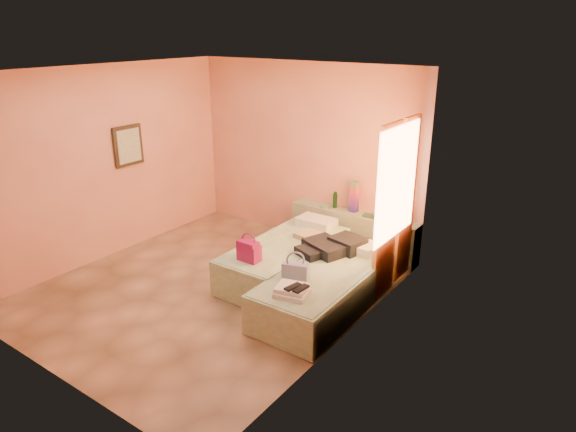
# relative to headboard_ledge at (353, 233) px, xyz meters

# --- Properties ---
(ground) EXTENTS (4.50, 4.50, 0.00)m
(ground) POSITION_rel_headboard_ledge_xyz_m (-0.98, -2.10, -0.33)
(ground) COLOR tan
(ground) RESTS_ON ground
(room_walls) EXTENTS (4.02, 4.51, 2.81)m
(room_walls) POSITION_rel_headboard_ledge_xyz_m (-0.77, -1.53, 1.46)
(room_walls) COLOR #EDA17E
(room_walls) RESTS_ON ground
(headboard_ledge) EXTENTS (2.05, 0.30, 0.65)m
(headboard_ledge) POSITION_rel_headboard_ledge_xyz_m (0.00, 0.00, 0.00)
(headboard_ledge) COLOR #9DA98A
(headboard_ledge) RESTS_ON ground
(bed_left) EXTENTS (0.92, 2.01, 0.50)m
(bed_left) POSITION_rel_headboard_ledge_xyz_m (-0.38, -1.26, -0.08)
(bed_left) COLOR #BBDCB1
(bed_left) RESTS_ON ground
(bed_right) EXTENTS (0.92, 2.01, 0.50)m
(bed_right) POSITION_rel_headboard_ledge_xyz_m (0.52, -1.70, -0.08)
(bed_right) COLOR #BBDCB1
(bed_right) RESTS_ON ground
(water_bottle) EXTENTS (0.08, 0.08, 0.24)m
(water_bottle) POSITION_rel_headboard_ledge_xyz_m (-0.35, 0.03, 0.45)
(water_bottle) COLOR #143919
(water_bottle) RESTS_ON headboard_ledge
(rainbow_box) EXTENTS (0.11, 0.11, 0.47)m
(rainbow_box) POSITION_rel_headboard_ledge_xyz_m (-0.03, 0.03, 0.56)
(rainbow_box) COLOR #9A1253
(rainbow_box) RESTS_ON headboard_ledge
(small_dish) EXTENTS (0.13, 0.13, 0.03)m
(small_dish) POSITION_rel_headboard_ledge_xyz_m (-0.47, -0.07, 0.34)
(small_dish) COLOR #519565
(small_dish) RESTS_ON headboard_ledge
(green_book) EXTENTS (0.18, 0.14, 0.03)m
(green_book) POSITION_rel_headboard_ledge_xyz_m (0.27, -0.03, 0.34)
(green_book) COLOR #2A4F36
(green_book) RESTS_ON headboard_ledge
(flower_vase) EXTENTS (0.23, 0.23, 0.24)m
(flower_vase) POSITION_rel_headboard_ledge_xyz_m (0.82, -0.04, 0.45)
(flower_vase) COLOR white
(flower_vase) RESTS_ON headboard_ledge
(magenta_handbag) EXTENTS (0.29, 0.16, 0.27)m
(magenta_handbag) POSITION_rel_headboard_ledge_xyz_m (-0.43, -1.96, 0.31)
(magenta_handbag) COLOR #9A1253
(magenta_handbag) RESTS_ON bed_left
(khaki_garment) EXTENTS (0.43, 0.37, 0.07)m
(khaki_garment) POSITION_rel_headboard_ledge_xyz_m (-0.17, -0.91, 0.21)
(khaki_garment) COLOR tan
(khaki_garment) RESTS_ON bed_left
(clothes_pile) EXTENTS (0.79, 0.79, 0.18)m
(clothes_pile) POSITION_rel_headboard_ledge_xyz_m (0.28, -1.18, 0.27)
(clothes_pile) COLOR black
(clothes_pile) RESTS_ON bed_right
(blue_handbag) EXTENTS (0.33, 0.22, 0.20)m
(blue_handbag) POSITION_rel_headboard_ledge_xyz_m (0.33, -2.03, 0.27)
(blue_handbag) COLOR #3D4D93
(blue_handbag) RESTS_ON bed_right
(towel_stack) EXTENTS (0.41, 0.37, 0.10)m
(towel_stack) POSITION_rel_headboard_ledge_xyz_m (0.53, -2.38, 0.23)
(towel_stack) COLOR white
(towel_stack) RESTS_ON bed_right
(sandal_pair) EXTENTS (0.19, 0.23, 0.02)m
(sandal_pair) POSITION_rel_headboard_ledge_xyz_m (0.59, -2.39, 0.29)
(sandal_pair) COLOR black
(sandal_pair) RESTS_ON towel_stack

